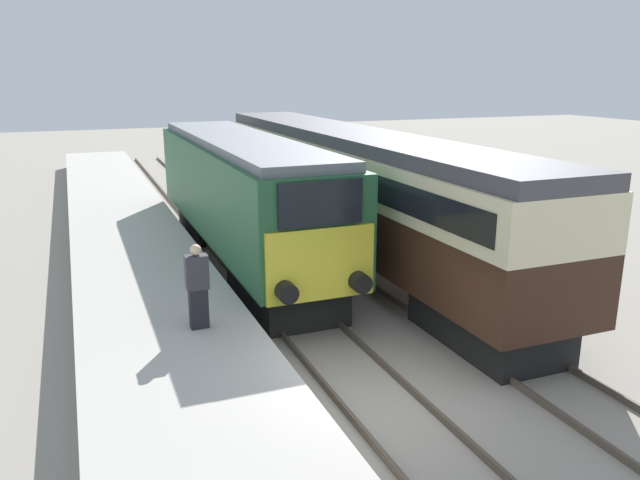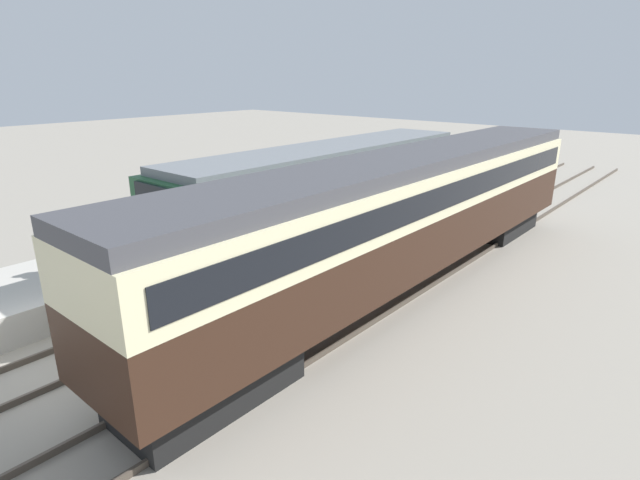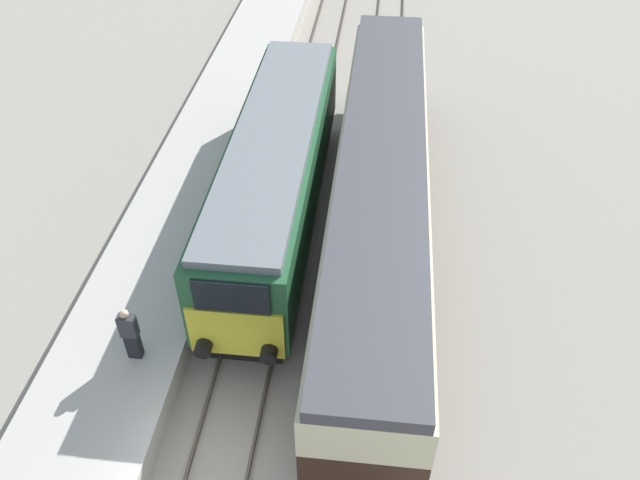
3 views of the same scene
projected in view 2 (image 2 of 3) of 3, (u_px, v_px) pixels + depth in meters
name	position (u px, v px, depth m)	size (l,w,h in m)	color
ground_plane	(52.00, 370.00, 10.92)	(120.00, 120.00, 0.00)	gray
platform_left	(235.00, 236.00, 18.58)	(3.50, 50.00, 0.87)	#B7B2A8
rails_near_track	(230.00, 295.00, 14.50)	(1.51, 60.00, 0.14)	#4C4238
rails_far_track	(319.00, 332.00, 12.40)	(1.50, 60.00, 0.14)	#4C4238
locomotive	(330.00, 197.00, 17.09)	(2.70, 13.48, 3.91)	black
passenger_carriage	(407.00, 208.00, 14.49)	(2.75, 19.04, 4.04)	black
person_on_platform	(103.00, 240.00, 14.02)	(0.44, 0.26, 1.72)	black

